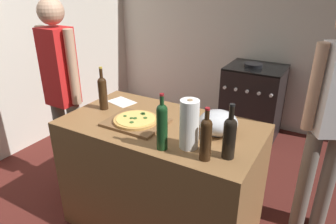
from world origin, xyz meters
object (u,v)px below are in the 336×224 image
object	(u,v)px
wine_bottle_amber	(230,136)
stove	(252,102)
mixing_bowl	(218,122)
wine_bottle_dark	(206,137)
paper_towel_roll	(189,124)
person_in_red	(332,115)
wine_bottle_green	(103,92)
person_in_stripes	(62,88)
wine_bottle_clear	(162,125)
pizza	(136,120)

from	to	relation	value
wine_bottle_amber	stove	bearing A→B (deg)	100.56
mixing_bowl	wine_bottle_dark	xyz separation A→B (m)	(0.05, -0.32, 0.06)
paper_towel_roll	person_in_red	bearing A→B (deg)	46.09
wine_bottle_dark	wine_bottle_green	size ratio (longest dim) A/B	0.94
mixing_bowl	person_in_stripes	world-z (taller)	person_in_stripes
paper_towel_roll	stove	size ratio (longest dim) A/B	0.33
paper_towel_roll	stove	distance (m)	2.11
mixing_bowl	wine_bottle_dark	world-z (taller)	wine_bottle_dark
paper_towel_roll	wine_bottle_clear	distance (m)	0.16
paper_towel_roll	wine_bottle_dark	distance (m)	0.16
paper_towel_roll	person_in_red	world-z (taller)	person_in_red
paper_towel_roll	wine_bottle_amber	size ratio (longest dim) A/B	0.94
pizza	wine_bottle_amber	world-z (taller)	wine_bottle_amber
pizza	paper_towel_roll	xyz separation A→B (m)	(0.45, -0.10, 0.12)
wine_bottle_clear	stove	bearing A→B (deg)	90.20
wine_bottle_clear	person_in_red	world-z (taller)	person_in_red
paper_towel_roll	stove	world-z (taller)	paper_towel_roll
stove	wine_bottle_amber	bearing A→B (deg)	-79.44
pizza	wine_bottle_amber	xyz separation A→B (m)	(0.70, -0.09, 0.11)
pizza	stove	size ratio (longest dim) A/B	0.33
pizza	stove	world-z (taller)	pizza
pizza	paper_towel_roll	world-z (taller)	paper_towel_roll
mixing_bowl	person_in_red	xyz separation A→B (m)	(0.62, 0.49, -0.00)
stove	mixing_bowl	bearing A→B (deg)	-82.97
wine_bottle_amber	wine_bottle_dark	xyz separation A→B (m)	(-0.10, -0.08, 0.00)
pizza	person_in_stripes	distance (m)	0.83
wine_bottle_clear	person_in_stripes	size ratio (longest dim) A/B	0.21
wine_bottle_amber	person_in_red	bearing A→B (deg)	57.26
paper_towel_roll	wine_bottle_dark	world-z (taller)	wine_bottle_dark
wine_bottle_amber	wine_bottle_clear	world-z (taller)	wine_bottle_clear
wine_bottle_clear	wine_bottle_dark	bearing A→B (deg)	4.14
wine_bottle_amber	person_in_stripes	distance (m)	1.53
mixing_bowl	person_in_red	size ratio (longest dim) A/B	0.15
wine_bottle_amber	person_in_stripes	xyz separation A→B (m)	(-1.51, 0.20, -0.05)
wine_bottle_clear	stove	size ratio (longest dim) A/B	0.38
paper_towel_roll	wine_bottle_green	xyz separation A→B (m)	(-0.82, 0.19, -0.01)
pizza	person_in_red	world-z (taller)	person_in_red
paper_towel_roll	stove	xyz separation A→B (m)	(-0.13, 2.02, -0.59)
mixing_bowl	wine_bottle_dark	distance (m)	0.33
wine_bottle_dark	person_in_stripes	size ratio (longest dim) A/B	0.19
wine_bottle_dark	wine_bottle_green	world-z (taller)	wine_bottle_green
pizza	wine_bottle_green	bearing A→B (deg)	165.62
wine_bottle_amber	person_in_red	distance (m)	0.87
wine_bottle_dark	stove	distance (m)	2.19
wine_bottle_amber	stove	xyz separation A→B (m)	(-0.37, 2.01, -0.58)
wine_bottle_amber	wine_bottle_dark	distance (m)	0.13
wine_bottle_green	stove	xyz separation A→B (m)	(0.69, 1.83, -0.58)
stove	person_in_stripes	distance (m)	2.21
mixing_bowl	wine_bottle_green	size ratio (longest dim) A/B	0.76
pizza	person_in_stripes	world-z (taller)	person_in_stripes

